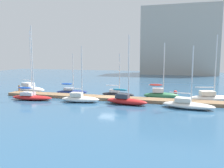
{
  "coord_description": "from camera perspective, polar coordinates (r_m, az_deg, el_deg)",
  "views": [
    {
      "loc": [
        9.29,
        -30.54,
        6.31
      ],
      "look_at": [
        0.0,
        2.0,
        2.0
      ],
      "focal_mm": 36.52,
      "sensor_mm": 36.0,
      "label": 1
    }
  ],
  "objects": [
    {
      "name": "sailboat_8",
      "position": [
        33.96,
        23.56,
        -3.06
      ],
      "size": [
        6.51,
        3.38,
        9.0
      ],
      "rotation": [
        0.0,
        0.0,
        0.25
      ],
      "color": "white",
      "rests_on": "ground_plane"
    },
    {
      "name": "mooring_buoy_red",
      "position": [
        38.42,
        15.6,
        -2.0
      ],
      "size": [
        0.61,
        0.61,
        0.61
      ],
      "primitive_type": "sphere",
      "color": "red",
      "rests_on": "ground_plane"
    },
    {
      "name": "sailboat_4",
      "position": [
        34.85,
        1.38,
        -2.4
      ],
      "size": [
        5.06,
        1.48,
        6.61
      ],
      "rotation": [
        0.0,
        0.0,
        -0.02
      ],
      "color": "black",
      "rests_on": "ground_plane"
    },
    {
      "name": "sailboat_3",
      "position": [
        31.02,
        -8.03,
        -3.55
      ],
      "size": [
        5.38,
        2.29,
        7.48
      ],
      "rotation": [
        0.0,
        0.0,
        0.13
      ],
      "color": "white",
      "rests_on": "ground_plane"
    },
    {
      "name": "dock_pier",
      "position": [
        32.5,
        -0.97,
        -3.55
      ],
      "size": [
        32.12,
        2.3,
        0.43
      ],
      "primitive_type": "cube",
      "color": "#846647",
      "rests_on": "ground_plane"
    },
    {
      "name": "sailboat_1",
      "position": [
        34.21,
        -19.56,
        -2.86
      ],
      "size": [
        6.18,
        2.15,
        10.28
      ],
      "rotation": [
        0.0,
        0.0,
        0.08
      ],
      "color": "#B21E1E",
      "rests_on": "ground_plane"
    },
    {
      "name": "harbor_building_distant",
      "position": [
        79.13,
        16.4,
        10.29
      ],
      "size": [
        24.0,
        9.83,
        21.81
      ],
      "primitive_type": "cube",
      "color": "#ADA89E",
      "rests_on": "ground_plane"
    },
    {
      "name": "sailboat_5",
      "position": [
        29.39,
        3.48,
        -3.97
      ],
      "size": [
        5.7,
        2.31,
        8.8
      ],
      "rotation": [
        0.0,
        0.0,
        -0.14
      ],
      "color": "#B21E1E",
      "rests_on": "ground_plane"
    },
    {
      "name": "sailboat_2",
      "position": [
        38.01,
        -10.14,
        -1.69
      ],
      "size": [
        5.3,
        2.63,
        6.6
      ],
      "rotation": [
        0.0,
        0.0,
        0.25
      ],
      "color": "navy",
      "rests_on": "ground_plane"
    },
    {
      "name": "dock_piling_near_end",
      "position": [
        40.61,
        -22.19,
        -1.25
      ],
      "size": [
        0.28,
        0.28,
        1.36
      ],
      "primitive_type": "cylinder",
      "color": "#846647",
      "rests_on": "ground_plane"
    },
    {
      "name": "sailboat_0",
      "position": [
        41.66,
        -19.73,
        -1.0
      ],
      "size": [
        6.57,
        3.5,
        10.33
      ],
      "rotation": [
        0.0,
        0.0,
        -0.25
      ],
      "color": "white",
      "rests_on": "ground_plane"
    },
    {
      "name": "sailboat_7",
      "position": [
        28.52,
        18.4,
        -4.85
      ],
      "size": [
        6.22,
        2.81,
        7.4
      ],
      "rotation": [
        0.0,
        0.0,
        -0.15
      ],
      "color": "white",
      "rests_on": "ground_plane"
    },
    {
      "name": "sailboat_6",
      "position": [
        33.84,
        12.12,
        -2.52
      ],
      "size": [
        5.25,
        2.19,
        8.05
      ],
      "rotation": [
        0.0,
        0.0,
        0.15
      ],
      "color": "#2D7047",
      "rests_on": "ground_plane"
    },
    {
      "name": "ground_plane",
      "position": [
        32.54,
        -0.97,
        -3.92
      ],
      "size": [
        120.0,
        120.0,
        0.0
      ],
      "primitive_type": "plane",
      "color": "#2D567A"
    }
  ]
}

